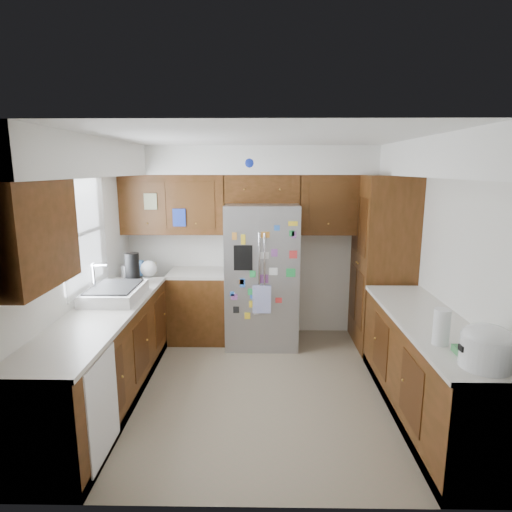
{
  "coord_description": "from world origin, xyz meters",
  "views": [
    {
      "loc": [
        0.0,
        -4.07,
        2.23
      ],
      "look_at": [
        -0.06,
        0.35,
        1.32
      ],
      "focal_mm": 30.0,
      "sensor_mm": 36.0,
      "label": 1
    }
  ],
  "objects_px": {
    "pantry": "(382,263)",
    "paper_towel": "(442,327)",
    "fridge": "(262,275)",
    "rice_cooker": "(487,346)"
  },
  "relations": [
    {
      "from": "rice_cooker",
      "to": "paper_towel",
      "type": "distance_m",
      "value": 0.4
    },
    {
      "from": "pantry",
      "to": "paper_towel",
      "type": "xyz_separation_m",
      "value": [
        -0.14,
        -2.15,
        -0.02
      ]
    },
    {
      "from": "fridge",
      "to": "rice_cooker",
      "type": "relative_size",
      "value": 5.27
    },
    {
      "from": "pantry",
      "to": "paper_towel",
      "type": "relative_size",
      "value": 7.76
    },
    {
      "from": "pantry",
      "to": "rice_cooker",
      "type": "relative_size",
      "value": 6.3
    },
    {
      "from": "fridge",
      "to": "paper_towel",
      "type": "height_order",
      "value": "fridge"
    },
    {
      "from": "pantry",
      "to": "rice_cooker",
      "type": "distance_m",
      "value": 2.53
    },
    {
      "from": "pantry",
      "to": "fridge",
      "type": "relative_size",
      "value": 1.19
    },
    {
      "from": "pantry",
      "to": "rice_cooker",
      "type": "height_order",
      "value": "pantry"
    },
    {
      "from": "rice_cooker",
      "to": "paper_towel",
      "type": "height_order",
      "value": "rice_cooker"
    }
  ]
}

